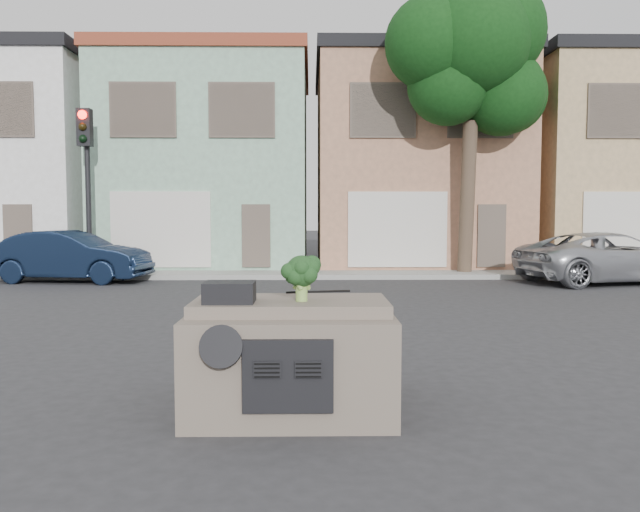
{
  "coord_description": "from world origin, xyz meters",
  "views": [
    {
      "loc": [
        0.2,
        -9.3,
        1.98
      ],
      "look_at": [
        0.34,
        0.5,
        1.3
      ],
      "focal_mm": 35.0,
      "sensor_mm": 36.0,
      "label": 1
    }
  ],
  "objects_px": {
    "navy_sedan": "(71,282)",
    "traffic_signal": "(87,194)",
    "broccoli": "(302,278)",
    "silver_pickup": "(609,283)"
  },
  "relations": [
    {
      "from": "navy_sedan",
      "to": "broccoli",
      "type": "xyz_separation_m",
      "value": [
        6.8,
        -11.84,
        1.35
      ]
    },
    {
      "from": "navy_sedan",
      "to": "broccoli",
      "type": "height_order",
      "value": "broccoli"
    },
    {
      "from": "silver_pickup",
      "to": "navy_sedan",
      "type": "bearing_deg",
      "value": 75.91
    },
    {
      "from": "silver_pickup",
      "to": "traffic_signal",
      "type": "xyz_separation_m",
      "value": [
        -15.13,
        1.42,
        2.55
      ]
    },
    {
      "from": "broccoli",
      "to": "silver_pickup",
      "type": "bearing_deg",
      "value": 53.09
    },
    {
      "from": "traffic_signal",
      "to": "navy_sedan",
      "type": "bearing_deg",
      "value": -101.83
    },
    {
      "from": "silver_pickup",
      "to": "traffic_signal",
      "type": "distance_m",
      "value": 15.41
    },
    {
      "from": "traffic_signal",
      "to": "broccoli",
      "type": "relative_size",
      "value": 11.11
    },
    {
      "from": "broccoli",
      "to": "navy_sedan",
      "type": "bearing_deg",
      "value": 119.9
    },
    {
      "from": "navy_sedan",
      "to": "traffic_signal",
      "type": "xyz_separation_m",
      "value": [
        0.19,
        0.93,
        2.55
      ]
    }
  ]
}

